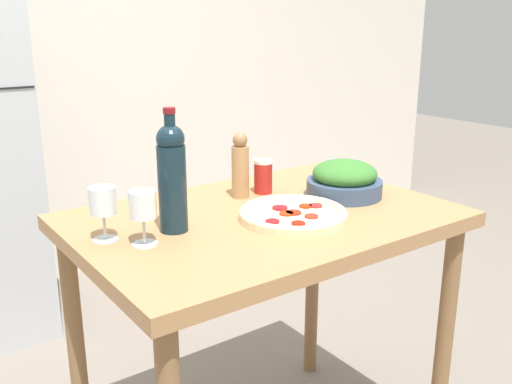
{
  "coord_description": "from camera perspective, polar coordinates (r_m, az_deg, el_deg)",
  "views": [
    {
      "loc": [
        -1.0,
        -1.35,
        1.51
      ],
      "look_at": [
        0.0,
        0.04,
        1.0
      ],
      "focal_mm": 40.0,
      "sensor_mm": 36.0,
      "label": 1
    }
  ],
  "objects": [
    {
      "name": "salad_bowl",
      "position": [
        1.96,
        8.84,
        1.17
      ],
      "size": [
        0.26,
        0.26,
        0.12
      ],
      "color": "#384C6B",
      "rests_on": "prep_counter"
    },
    {
      "name": "homemade_pizza",
      "position": [
        1.72,
        3.73,
        -2.23
      ],
      "size": [
        0.33,
        0.33,
        0.03
      ],
      "color": "beige",
      "rests_on": "prep_counter"
    },
    {
      "name": "wall_back",
      "position": [
        3.51,
        -19.66,
        12.26
      ],
      "size": [
        6.4,
        0.06,
        2.6
      ],
      "color": "silver",
      "rests_on": "ground_plane"
    },
    {
      "name": "salt_canister",
      "position": [
        1.97,
        0.72,
        1.58
      ],
      "size": [
        0.06,
        0.06,
        0.12
      ],
      "color": "#B2231E",
      "rests_on": "prep_counter"
    },
    {
      "name": "wine_bottle",
      "position": [
        1.6,
        -8.4,
        1.66
      ],
      "size": [
        0.08,
        0.08,
        0.35
      ],
      "color": "#142833",
      "rests_on": "prep_counter"
    },
    {
      "name": "wine_glass_near",
      "position": [
        1.52,
        -11.26,
        -1.56
      ],
      "size": [
        0.07,
        0.07,
        0.15
      ],
      "color": "silver",
      "rests_on": "prep_counter"
    },
    {
      "name": "pepper_mill",
      "position": [
        1.91,
        -1.58,
        2.55
      ],
      "size": [
        0.06,
        0.06,
        0.22
      ],
      "color": "#AD7F51",
      "rests_on": "prep_counter"
    },
    {
      "name": "wine_glass_far",
      "position": [
        1.58,
        -15.07,
        -1.16
      ],
      "size": [
        0.07,
        0.07,
        0.15
      ],
      "color": "silver",
      "rests_on": "prep_counter"
    },
    {
      "name": "prep_counter",
      "position": [
        1.81,
        0.74,
        -5.79
      ],
      "size": [
        1.15,
        0.79,
        0.94
      ],
      "color": "#A87A4C",
      "rests_on": "ground_plane"
    }
  ]
}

